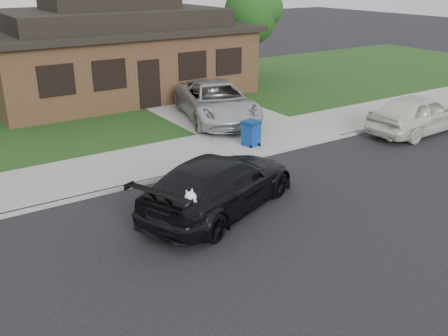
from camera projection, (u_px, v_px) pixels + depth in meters
ground at (197, 236)px, 11.81m from camera, size 120.00×120.00×0.00m
sidewalk at (117, 169)px, 15.69m from camera, size 60.00×3.00×0.12m
curb at (137, 184)px, 14.52m from camera, size 60.00×0.12×0.12m
lawn at (48, 113)px, 21.92m from camera, size 60.00×13.00×0.13m
driveway at (200, 108)px, 22.63m from camera, size 4.50×13.00×0.14m
sedan at (220, 184)px, 12.85m from camera, size 5.47×3.85×1.47m
minivan at (217, 101)px, 20.34m from camera, size 3.99×6.00×1.53m
white_compact at (418, 114)px, 19.09m from camera, size 4.57×1.99×1.53m
recycling_bin at (251, 133)px, 17.41m from camera, size 0.66×0.66×0.90m
house at (114, 52)px, 24.75m from camera, size 12.60×8.60×4.65m
tree_1 at (254, 12)px, 27.84m from camera, size 3.15×3.00×5.25m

